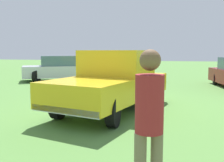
{
  "coord_description": "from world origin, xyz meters",
  "views": [
    {
      "loc": [
        -8.07,
        -1.84,
        1.78
      ],
      "look_at": [
        -0.69,
        0.12,
        0.9
      ],
      "focal_mm": 41.74,
      "sensor_mm": 36.0,
      "label": 1
    }
  ],
  "objects": [
    {
      "name": "ground_plane",
      "position": [
        0.0,
        0.0,
        0.0
      ],
      "size": [
        80.0,
        80.0,
        0.0
      ],
      "primitive_type": "plane",
      "color": "#54843D"
    },
    {
      "name": "pickup_truck",
      "position": [
        -0.57,
        0.09,
        0.93
      ],
      "size": [
        4.9,
        2.94,
        1.8
      ],
      "rotation": [
        0.0,
        0.0,
        2.91
      ],
      "color": "black",
      "rests_on": "ground_plane"
    },
    {
      "name": "sedan_far",
      "position": [
        6.5,
        5.24,
        0.7
      ],
      "size": [
        3.93,
        4.88,
        1.5
      ],
      "rotation": [
        0.0,
        0.0,
        5.26
      ],
      "color": "black",
      "rests_on": "ground_plane"
    },
    {
      "name": "person_bystander",
      "position": [
        -5.22,
        -1.51,
        1.02
      ],
      "size": [
        0.44,
        0.44,
        1.8
      ],
      "rotation": [
        0.0,
        0.0,
        3.65
      ],
      "color": "#7A6B51",
      "rests_on": "ground_plane"
    }
  ]
}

